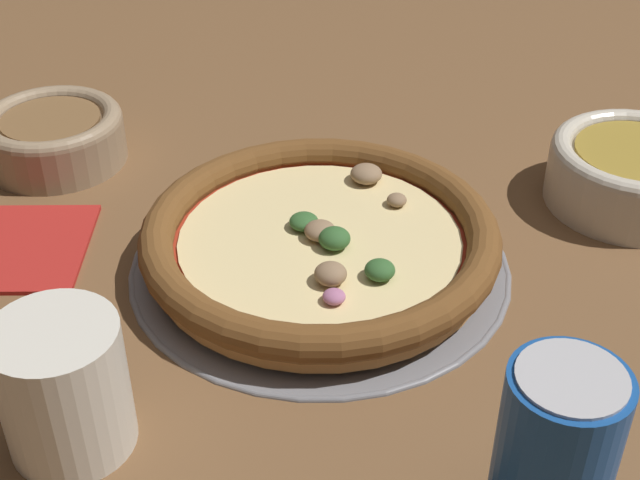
% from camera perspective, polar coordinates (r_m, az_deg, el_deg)
% --- Properties ---
extents(ground_plane, '(3.00, 3.00, 0.00)m').
position_cam_1_polar(ground_plane, '(0.73, 0.00, -1.67)').
color(ground_plane, brown).
extents(pizza_tray, '(0.31, 0.31, 0.01)m').
position_cam_1_polar(pizza_tray, '(0.73, 0.00, -1.43)').
color(pizza_tray, gray).
rests_on(pizza_tray, ground_plane).
extents(pizza, '(0.29, 0.29, 0.04)m').
position_cam_1_polar(pizza, '(0.72, 0.02, 0.01)').
color(pizza, '#BC7F42').
rests_on(pizza, pizza_tray).
extents(bowl_near, '(0.15, 0.15, 0.06)m').
position_cam_1_polar(bowl_near, '(0.84, 19.44, 4.20)').
color(bowl_near, beige).
rests_on(bowl_near, ground_plane).
extents(bowl_far, '(0.14, 0.14, 0.05)m').
position_cam_1_polar(bowl_far, '(0.90, -16.71, 6.48)').
color(bowl_far, '#9E8466').
rests_on(bowl_far, ground_plane).
extents(drinking_cup, '(0.08, 0.08, 0.09)m').
position_cam_1_polar(drinking_cup, '(0.58, -16.09, -9.06)').
color(drinking_cup, silver).
rests_on(drinking_cup, ground_plane).
extents(napkin, '(0.15, 0.12, 0.01)m').
position_cam_1_polar(napkin, '(0.79, -17.97, -0.33)').
color(napkin, '#B2231E').
rests_on(napkin, ground_plane).
extents(beverage_can, '(0.07, 0.07, 0.12)m').
position_cam_1_polar(beverage_can, '(0.52, 14.74, -13.41)').
color(beverage_can, '#194C99').
rests_on(beverage_can, ground_plane).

